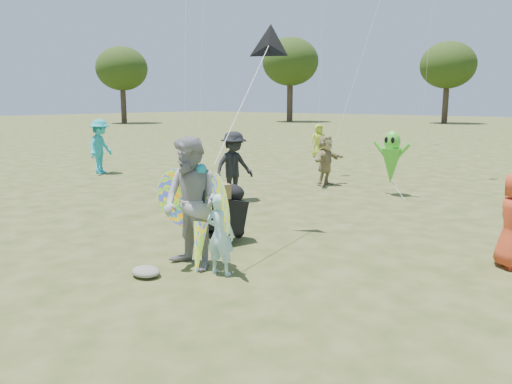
{
  "coord_description": "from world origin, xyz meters",
  "views": [
    {
      "loc": [
        4.66,
        -4.55,
        2.53
      ],
      "look_at": [
        -0.2,
        1.5,
        1.1
      ],
      "focal_mm": 35.0,
      "sensor_mm": 36.0,
      "label": 1
    }
  ],
  "objects_px": {
    "crowd_b": "(234,166)",
    "alien_kite": "(391,159)",
    "child_girl": "(220,234)",
    "adult_man": "(191,204)",
    "crowd_d": "(326,160)",
    "crowd_g": "(318,141)",
    "crowd_i": "(100,147)",
    "butterfly_kite": "(201,216)",
    "jogging_stroller": "(224,209)"
  },
  "relations": [
    {
      "from": "crowd_b",
      "to": "crowd_g",
      "type": "xyz_separation_m",
      "value": [
        -3.6,
        9.88,
        -0.14
      ]
    },
    {
      "from": "child_girl",
      "to": "crowd_i",
      "type": "height_order",
      "value": "crowd_i"
    },
    {
      "from": "crowd_i",
      "to": "butterfly_kite",
      "type": "xyz_separation_m",
      "value": [
        9.88,
        -4.96,
        -0.12
      ]
    },
    {
      "from": "jogging_stroller",
      "to": "butterfly_kite",
      "type": "height_order",
      "value": "butterfly_kite"
    },
    {
      "from": "crowd_i",
      "to": "jogging_stroller",
      "type": "height_order",
      "value": "crowd_i"
    },
    {
      "from": "butterfly_kite",
      "to": "jogging_stroller",
      "type": "bearing_deg",
      "value": 118.75
    },
    {
      "from": "child_girl",
      "to": "jogging_stroller",
      "type": "xyz_separation_m",
      "value": [
        -1.08,
        1.26,
        0.01
      ]
    },
    {
      "from": "jogging_stroller",
      "to": "butterfly_kite",
      "type": "relative_size",
      "value": 0.62
    },
    {
      "from": "crowd_b",
      "to": "crowd_g",
      "type": "bearing_deg",
      "value": 32.32
    },
    {
      "from": "crowd_d",
      "to": "jogging_stroller",
      "type": "relative_size",
      "value": 1.35
    },
    {
      "from": "child_girl",
      "to": "crowd_g",
      "type": "height_order",
      "value": "crowd_g"
    },
    {
      "from": "adult_man",
      "to": "crowd_i",
      "type": "distance_m",
      "value": 10.97
    },
    {
      "from": "adult_man",
      "to": "jogging_stroller",
      "type": "distance_m",
      "value": 1.49
    },
    {
      "from": "adult_man",
      "to": "crowd_g",
      "type": "relative_size",
      "value": 1.36
    },
    {
      "from": "crowd_i",
      "to": "butterfly_kite",
      "type": "height_order",
      "value": "crowd_i"
    },
    {
      "from": "child_girl",
      "to": "crowd_b",
      "type": "xyz_separation_m",
      "value": [
        -3.5,
        4.28,
        0.27
      ]
    },
    {
      "from": "butterfly_kite",
      "to": "child_girl",
      "type": "bearing_deg",
      "value": -1.32
    },
    {
      "from": "adult_man",
      "to": "child_girl",
      "type": "bearing_deg",
      "value": 11.83
    },
    {
      "from": "butterfly_kite",
      "to": "alien_kite",
      "type": "bearing_deg",
      "value": 92.17
    },
    {
      "from": "crowd_g",
      "to": "butterfly_kite",
      "type": "distance_m",
      "value": 15.65
    },
    {
      "from": "alien_kite",
      "to": "crowd_i",
      "type": "bearing_deg",
      "value": -165.42
    },
    {
      "from": "crowd_g",
      "to": "crowd_i",
      "type": "bearing_deg",
      "value": -157.01
    },
    {
      "from": "adult_man",
      "to": "jogging_stroller",
      "type": "bearing_deg",
      "value": 117.55
    },
    {
      "from": "crowd_b",
      "to": "alien_kite",
      "type": "height_order",
      "value": "crowd_b"
    },
    {
      "from": "crowd_b",
      "to": "butterfly_kite",
      "type": "relative_size",
      "value": 0.97
    },
    {
      "from": "crowd_i",
      "to": "alien_kite",
      "type": "bearing_deg",
      "value": -100.5
    },
    {
      "from": "crowd_d",
      "to": "adult_man",
      "type": "bearing_deg",
      "value": -161.58
    },
    {
      "from": "jogging_stroller",
      "to": "butterfly_kite",
      "type": "bearing_deg",
      "value": -42.82
    },
    {
      "from": "crowd_d",
      "to": "butterfly_kite",
      "type": "relative_size",
      "value": 0.84
    },
    {
      "from": "crowd_b",
      "to": "child_girl",
      "type": "bearing_deg",
      "value": -128.44
    },
    {
      "from": "jogging_stroller",
      "to": "crowd_g",
      "type": "bearing_deg",
      "value": 133.41
    },
    {
      "from": "crowd_b",
      "to": "alien_kite",
      "type": "bearing_deg",
      "value": -29.18
    },
    {
      "from": "child_girl",
      "to": "crowd_i",
      "type": "xyz_separation_m",
      "value": [
        -10.28,
        4.97,
        0.34
      ]
    },
    {
      "from": "adult_man",
      "to": "alien_kite",
      "type": "height_order",
      "value": "adult_man"
    },
    {
      "from": "adult_man",
      "to": "alien_kite",
      "type": "xyz_separation_m",
      "value": [
        -0.16,
        7.53,
        -0.04
      ]
    },
    {
      "from": "jogging_stroller",
      "to": "alien_kite",
      "type": "bearing_deg",
      "value": 104.72
    },
    {
      "from": "adult_man",
      "to": "crowd_g",
      "type": "xyz_separation_m",
      "value": [
        -6.57,
        14.22,
        -0.27
      ]
    },
    {
      "from": "child_girl",
      "to": "butterfly_kite",
      "type": "relative_size",
      "value": 0.67
    },
    {
      "from": "crowd_g",
      "to": "crowd_i",
      "type": "relative_size",
      "value": 0.79
    },
    {
      "from": "adult_man",
      "to": "crowd_d",
      "type": "xyz_separation_m",
      "value": [
        -2.35,
        7.8,
        -0.25
      ]
    },
    {
      "from": "adult_man",
      "to": "butterfly_kite",
      "type": "xyz_separation_m",
      "value": [
        0.12,
        0.08,
        -0.19
      ]
    },
    {
      "from": "crowd_g",
      "to": "crowd_i",
      "type": "height_order",
      "value": "crowd_i"
    },
    {
      "from": "child_girl",
      "to": "crowd_g",
      "type": "bearing_deg",
      "value": -76.32
    },
    {
      "from": "child_girl",
      "to": "crowd_i",
      "type": "bearing_deg",
      "value": -38.73
    },
    {
      "from": "butterfly_kite",
      "to": "crowd_g",
      "type": "bearing_deg",
      "value": 115.32
    },
    {
      "from": "crowd_i",
      "to": "alien_kite",
      "type": "xyz_separation_m",
      "value": [
        9.59,
        2.5,
        0.03
      ]
    },
    {
      "from": "child_girl",
      "to": "crowd_g",
      "type": "xyz_separation_m",
      "value": [
        -7.09,
        14.15,
        0.13
      ]
    },
    {
      "from": "adult_man",
      "to": "crowd_i",
      "type": "relative_size",
      "value": 1.07
    },
    {
      "from": "crowd_b",
      "to": "crowd_d",
      "type": "distance_m",
      "value": 3.51
    },
    {
      "from": "crowd_d",
      "to": "jogging_stroller",
      "type": "height_order",
      "value": "crowd_d"
    }
  ]
}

